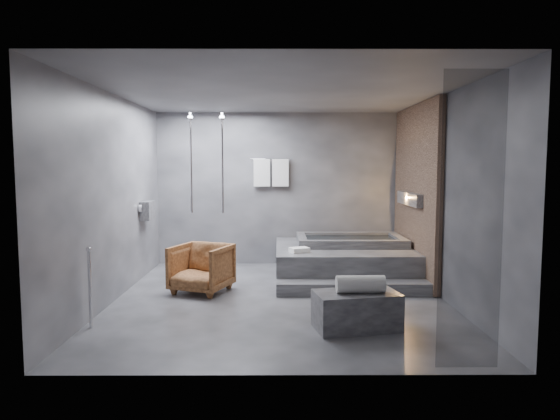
{
  "coord_description": "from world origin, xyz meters",
  "views": [
    {
      "loc": [
        -0.03,
        -6.73,
        1.84
      ],
      "look_at": [
        0.0,
        0.3,
        1.21
      ],
      "focal_mm": 32.0,
      "sensor_mm": 36.0,
      "label": 1
    }
  ],
  "objects": [
    {
      "name": "deck_towel",
      "position": [
        0.31,
        0.86,
        0.54
      ],
      "size": [
        0.34,
        0.3,
        0.07
      ],
      "primitive_type": "cube",
      "rotation": [
        0.0,
        0.0,
        0.39
      ],
      "color": "white",
      "rests_on": "tub_deck"
    },
    {
      "name": "tub_step",
      "position": [
        1.05,
        0.27,
        0.09
      ],
      "size": [
        2.2,
        0.36,
        0.18
      ],
      "primitive_type": "cube",
      "color": "#363639",
      "rests_on": "ground"
    },
    {
      "name": "driftwood_chair",
      "position": [
        -1.14,
        0.4,
        0.35
      ],
      "size": [
        0.98,
        0.99,
        0.7
      ],
      "primitive_type": "imported",
      "rotation": [
        0.0,
        0.0,
        -0.37
      ],
      "color": "#4C2813",
      "rests_on": "ground"
    },
    {
      "name": "tub_deck",
      "position": [
        1.05,
        1.45,
        0.25
      ],
      "size": [
        2.2,
        2.0,
        0.5
      ],
      "primitive_type": "cube",
      "color": "#363639",
      "rests_on": "ground"
    },
    {
      "name": "concrete_bench",
      "position": [
        0.86,
        -1.25,
        0.21
      ],
      "size": [
        1.01,
        0.68,
        0.42
      ],
      "primitive_type": "cube",
      "rotation": [
        0.0,
        0.0,
        0.2
      ],
      "color": "#323234",
      "rests_on": "ground"
    },
    {
      "name": "room",
      "position": [
        0.4,
        0.24,
        1.73
      ],
      "size": [
        5.0,
        5.04,
        2.82
      ],
      "color": "#313134",
      "rests_on": "ground"
    },
    {
      "name": "rolled_towel",
      "position": [
        0.9,
        -1.26,
        0.51
      ],
      "size": [
        0.55,
        0.21,
        0.19
      ],
      "primitive_type": "cylinder",
      "rotation": [
        0.0,
        1.57,
        0.03
      ],
      "color": "silver",
      "rests_on": "concrete_bench"
    }
  ]
}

